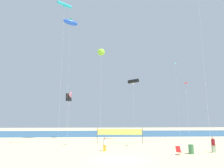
{
  "coord_description": "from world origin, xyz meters",
  "views": [
    {
      "loc": [
        -1.58,
        -18.98,
        3.94
      ],
      "look_at": [
        -0.17,
        9.23,
        8.93
      ],
      "focal_mm": 30.68,
      "sensor_mm": 36.0,
      "label": 1
    }
  ],
  "objects_px": {
    "folding_beach_chair": "(179,150)",
    "kite_black_box": "(69,97)",
    "beachgoer_white_shirt": "(105,144)",
    "kite_cyan_diamond": "(176,66)",
    "trash_barrel": "(191,149)",
    "kite_cyan_tube": "(64,5)",
    "beachgoer_maroon_shirt": "(213,144)",
    "kite_lime_delta": "(101,52)",
    "kite_red_diamond": "(186,85)",
    "kite_pink_delta": "(70,95)",
    "volleyball_net": "(120,133)",
    "kite_black_tube": "(133,81)",
    "kite_blue_inflatable": "(70,22)",
    "beach_handbag": "(173,154)"
  },
  "relations": [
    {
      "from": "kite_black_tube",
      "to": "kite_cyan_diamond",
      "type": "distance_m",
      "value": 11.0
    },
    {
      "from": "kite_red_diamond",
      "to": "kite_pink_delta",
      "type": "height_order",
      "value": "kite_red_diamond"
    },
    {
      "from": "kite_black_tube",
      "to": "kite_black_box",
      "type": "xyz_separation_m",
      "value": [
        -12.4,
        4.65,
        -2.5
      ]
    },
    {
      "from": "kite_lime_delta",
      "to": "kite_black_box",
      "type": "bearing_deg",
      "value": 116.29
    },
    {
      "from": "beachgoer_white_shirt",
      "to": "kite_cyan_diamond",
      "type": "bearing_deg",
      "value": -75.74
    },
    {
      "from": "beach_handbag",
      "to": "kite_black_tube",
      "type": "bearing_deg",
      "value": 98.32
    },
    {
      "from": "trash_barrel",
      "to": "kite_cyan_tube",
      "type": "distance_m",
      "value": 26.03
    },
    {
      "from": "volleyball_net",
      "to": "kite_red_diamond",
      "type": "xyz_separation_m",
      "value": [
        12.49,
        2.84,
        8.25
      ]
    },
    {
      "from": "volleyball_net",
      "to": "kite_pink_delta",
      "type": "distance_m",
      "value": 12.59
    },
    {
      "from": "beach_handbag",
      "to": "kite_red_diamond",
      "type": "height_order",
      "value": "kite_red_diamond"
    },
    {
      "from": "beachgoer_maroon_shirt",
      "to": "kite_blue_inflatable",
      "type": "bearing_deg",
      "value": 99.04
    },
    {
      "from": "kite_blue_inflatable",
      "to": "kite_cyan_tube",
      "type": "distance_m",
      "value": 6.95
    },
    {
      "from": "beach_handbag",
      "to": "kite_pink_delta",
      "type": "xyz_separation_m",
      "value": [
        -13.77,
        15.83,
        8.18
      ]
    },
    {
      "from": "beach_handbag",
      "to": "kite_blue_inflatable",
      "type": "relative_size",
      "value": 0.01
    },
    {
      "from": "kite_cyan_tube",
      "to": "kite_cyan_diamond",
      "type": "bearing_deg",
      "value": 28.01
    },
    {
      "from": "kite_cyan_diamond",
      "to": "trash_barrel",
      "type": "bearing_deg",
      "value": -108.15
    },
    {
      "from": "folding_beach_chair",
      "to": "kite_black_box",
      "type": "bearing_deg",
      "value": 102.67
    },
    {
      "from": "beachgoer_white_shirt",
      "to": "kite_cyan_tube",
      "type": "xyz_separation_m",
      "value": [
        -6.15,
        2.72,
        19.77
      ]
    },
    {
      "from": "beachgoer_white_shirt",
      "to": "kite_black_box",
      "type": "height_order",
      "value": "kite_black_box"
    },
    {
      "from": "volleyball_net",
      "to": "kite_lime_delta",
      "type": "relative_size",
      "value": 0.53
    },
    {
      "from": "kite_black_tube",
      "to": "kite_lime_delta",
      "type": "relative_size",
      "value": 0.8
    },
    {
      "from": "volleyball_net",
      "to": "kite_cyan_diamond",
      "type": "height_order",
      "value": "kite_cyan_diamond"
    },
    {
      "from": "beachgoer_maroon_shirt",
      "to": "volleyball_net",
      "type": "xyz_separation_m",
      "value": [
        -10.1,
        8.56,
        0.67
      ]
    },
    {
      "from": "kite_red_diamond",
      "to": "folding_beach_chair",
      "type": "bearing_deg",
      "value": -119.08
    },
    {
      "from": "kite_pink_delta",
      "to": "kite_cyan_tube",
      "type": "height_order",
      "value": "kite_cyan_tube"
    },
    {
      "from": "folding_beach_chair",
      "to": "kite_black_box",
      "type": "distance_m",
      "value": 24.28
    },
    {
      "from": "beachgoer_maroon_shirt",
      "to": "kite_lime_delta",
      "type": "bearing_deg",
      "value": 115.95
    },
    {
      "from": "beachgoer_maroon_shirt",
      "to": "folding_beach_chair",
      "type": "xyz_separation_m",
      "value": [
        -4.55,
        -1.08,
        -0.49
      ]
    },
    {
      "from": "trash_barrel",
      "to": "kite_lime_delta",
      "type": "relative_size",
      "value": 0.07
    },
    {
      "from": "folding_beach_chair",
      "to": "kite_black_box",
      "type": "xyz_separation_m",
      "value": [
        -15.1,
        17.46,
        7.54
      ]
    },
    {
      "from": "kite_pink_delta",
      "to": "kite_black_tube",
      "type": "bearing_deg",
      "value": -12.29
    },
    {
      "from": "beachgoer_maroon_shirt",
      "to": "kite_cyan_diamond",
      "type": "height_order",
      "value": "kite_cyan_diamond"
    },
    {
      "from": "trash_barrel",
      "to": "volleyball_net",
      "type": "xyz_separation_m",
      "value": [
        -7.15,
        9.18,
        1.13
      ]
    },
    {
      "from": "trash_barrel",
      "to": "kite_black_box",
      "type": "relative_size",
      "value": 0.11
    },
    {
      "from": "beachgoer_white_shirt",
      "to": "kite_lime_delta",
      "type": "relative_size",
      "value": 0.12
    },
    {
      "from": "folding_beach_chair",
      "to": "kite_lime_delta",
      "type": "distance_m",
      "value": 15.76
    },
    {
      "from": "kite_black_tube",
      "to": "kite_cyan_tube",
      "type": "relative_size",
      "value": 0.52
    },
    {
      "from": "beachgoer_maroon_shirt",
      "to": "folding_beach_chair",
      "type": "bearing_deg",
      "value": 142.74
    },
    {
      "from": "kite_cyan_tube",
      "to": "kite_black_box",
      "type": "bearing_deg",
      "value": 94.46
    },
    {
      "from": "folding_beach_chair",
      "to": "kite_red_diamond",
      "type": "height_order",
      "value": "kite_red_diamond"
    },
    {
      "from": "kite_lime_delta",
      "to": "kite_black_box",
      "type": "xyz_separation_m",
      "value": [
        -6.54,
        13.24,
        -5.01
      ]
    },
    {
      "from": "kite_cyan_diamond",
      "to": "kite_pink_delta",
      "type": "bearing_deg",
      "value": -177.11
    },
    {
      "from": "kite_black_tube",
      "to": "kite_black_box",
      "type": "distance_m",
      "value": 13.47
    },
    {
      "from": "kite_cyan_diamond",
      "to": "beachgoer_white_shirt",
      "type": "bearing_deg",
      "value": -136.91
    },
    {
      "from": "kite_red_diamond",
      "to": "kite_black_box",
      "type": "relative_size",
      "value": 1.19
    },
    {
      "from": "trash_barrel",
      "to": "beach_handbag",
      "type": "distance_m",
      "value": 2.56
    },
    {
      "from": "kite_blue_inflatable",
      "to": "kite_black_box",
      "type": "xyz_separation_m",
      "value": [
        -0.69,
        5.27,
        -13.47
      ]
    },
    {
      "from": "beachgoer_white_shirt",
      "to": "kite_cyan_diamond",
      "type": "distance_m",
      "value": 24.51
    },
    {
      "from": "kite_lime_delta",
      "to": "folding_beach_chair",
      "type": "bearing_deg",
      "value": -26.22
    },
    {
      "from": "beachgoer_white_shirt",
      "to": "trash_barrel",
      "type": "bearing_deg",
      "value": -131.28
    }
  ]
}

